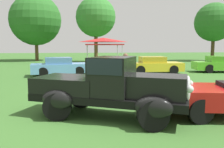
% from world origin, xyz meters
% --- Properties ---
extents(ground_plane, '(120.00, 120.00, 0.00)m').
position_xyz_m(ground_plane, '(0.00, 0.00, 0.00)').
color(ground_plane, '#386628').
extents(feature_pickup_truck, '(4.51, 3.14, 1.70)m').
position_xyz_m(feature_pickup_truck, '(0.38, -0.01, 0.87)').
color(feature_pickup_truck, black).
rests_on(feature_pickup_truck, ground_plane).
extents(show_car_skyblue, '(4.06, 2.33, 1.22)m').
position_xyz_m(show_car_skyblue, '(-1.95, 9.63, 0.60)').
color(show_car_skyblue, '#669EDB').
rests_on(show_car_skyblue, ground_plane).
extents(show_car_yellow, '(3.96, 1.78, 1.22)m').
position_xyz_m(show_car_yellow, '(4.66, 10.01, 0.60)').
color(show_car_yellow, yellow).
rests_on(show_car_yellow, ground_plane).
extents(show_car_lime, '(4.57, 2.37, 1.22)m').
position_xyz_m(show_car_lime, '(10.12, 10.25, 0.60)').
color(show_car_lime, '#60C62D').
rests_on(show_car_lime, ground_plane).
extents(spectator_between_cars, '(0.42, 0.27, 1.69)m').
position_xyz_m(spectator_between_cars, '(1.39, 3.24, 0.91)').
color(spectator_between_cars, '#383838').
rests_on(spectator_between_cars, ground_plane).
extents(canopy_tent_left_field, '(3.26, 3.26, 2.71)m').
position_xyz_m(canopy_tent_left_field, '(1.40, 14.80, 2.42)').
color(canopy_tent_left_field, '#B7B7BC').
rests_on(canopy_tent_left_field, ground_plane).
extents(treeline_mid_left, '(6.68, 6.68, 8.70)m').
position_xyz_m(treeline_mid_left, '(-6.65, 26.04, 5.35)').
color(treeline_mid_left, brown).
rests_on(treeline_mid_left, ground_plane).
extents(treeline_center, '(4.75, 4.75, 7.77)m').
position_xyz_m(treeline_center, '(1.09, 22.19, 5.37)').
color(treeline_center, brown).
rests_on(treeline_center, ground_plane).
extents(treeline_mid_right, '(4.94, 4.94, 7.48)m').
position_xyz_m(treeline_mid_right, '(16.36, 22.71, 4.99)').
color(treeline_mid_right, '#47331E').
rests_on(treeline_mid_right, ground_plane).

